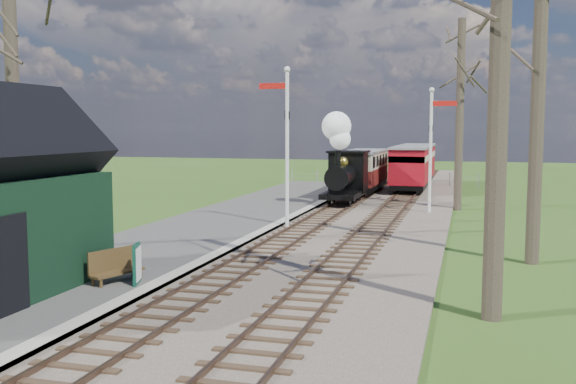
# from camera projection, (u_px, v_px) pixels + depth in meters

# --- Properties ---
(distant_hills) EXTENTS (114.40, 48.00, 22.02)m
(distant_hills) POSITION_uv_depth(u_px,v_px,m) (422.00, 308.00, 72.06)
(distant_hills) COLOR #385B23
(distant_hills) RESTS_ON ground
(ballast_bed) EXTENTS (8.00, 60.00, 0.10)m
(ballast_bed) POSITION_uv_depth(u_px,v_px,m) (363.00, 211.00, 29.89)
(ballast_bed) COLOR brown
(ballast_bed) RESTS_ON ground
(track_near) EXTENTS (1.60, 60.00, 0.15)m
(track_near) POSITION_uv_depth(u_px,v_px,m) (336.00, 209.00, 30.23)
(track_near) COLOR brown
(track_near) RESTS_ON ground
(track_far) EXTENTS (1.60, 60.00, 0.15)m
(track_far) POSITION_uv_depth(u_px,v_px,m) (391.00, 211.00, 29.53)
(track_far) COLOR brown
(track_far) RESTS_ON ground
(platform) EXTENTS (5.00, 44.00, 0.20)m
(platform) POSITION_uv_depth(u_px,v_px,m) (199.00, 232.00, 23.52)
(platform) COLOR #474442
(platform) RESTS_ON ground
(coping_strip) EXTENTS (0.40, 44.00, 0.21)m
(coping_strip) POSITION_uv_depth(u_px,v_px,m) (258.00, 235.00, 22.90)
(coping_strip) COLOR #B2AD9E
(coping_strip) RESTS_ON ground
(semaphore_near) EXTENTS (1.22, 0.24, 6.22)m
(semaphore_near) POSITION_uv_depth(u_px,v_px,m) (285.00, 136.00, 24.35)
(semaphore_near) COLOR silver
(semaphore_near) RESTS_ON ground
(semaphore_far) EXTENTS (1.22, 0.24, 5.72)m
(semaphore_far) POSITION_uv_depth(u_px,v_px,m) (432.00, 141.00, 28.73)
(semaphore_far) COLOR silver
(semaphore_far) RESTS_ON ground
(bare_trees) EXTENTS (15.51, 22.39, 12.00)m
(bare_trees) POSITION_uv_depth(u_px,v_px,m) (299.00, 82.00, 17.97)
(bare_trees) COLOR #382D23
(bare_trees) RESTS_ON ground
(fence_line) EXTENTS (12.60, 0.08, 1.00)m
(fence_line) POSITION_uv_depth(u_px,v_px,m) (382.00, 178.00, 43.51)
(fence_line) COLOR slate
(fence_line) RESTS_ON ground
(locomotive) EXTENTS (1.80, 4.20, 4.50)m
(locomotive) POSITION_uv_depth(u_px,v_px,m) (344.00, 165.00, 31.84)
(locomotive) COLOR black
(locomotive) RESTS_ON ground
(coach) EXTENTS (2.10, 7.19, 2.21)m
(coach) POSITION_uv_depth(u_px,v_px,m) (363.00, 169.00, 37.69)
(coach) COLOR black
(coach) RESTS_ON ground
(red_carriage_a) EXTENTS (2.14, 5.31, 2.25)m
(red_carriage_a) POSITION_uv_depth(u_px,v_px,m) (410.00, 168.00, 38.40)
(red_carriage_a) COLOR black
(red_carriage_a) RESTS_ON ground
(red_carriage_b) EXTENTS (2.14, 5.31, 2.25)m
(red_carriage_b) POSITION_uv_depth(u_px,v_px,m) (417.00, 163.00, 43.67)
(red_carriage_b) COLOR black
(red_carriage_b) RESTS_ON ground
(sign_board) EXTENTS (0.28, 0.65, 0.97)m
(sign_board) POSITION_uv_depth(u_px,v_px,m) (137.00, 264.00, 15.30)
(sign_board) COLOR #0D3E2C
(sign_board) RESTS_ON platform
(bench) EXTENTS (0.88, 1.44, 0.80)m
(bench) POSITION_uv_depth(u_px,v_px,m) (114.00, 266.00, 15.56)
(bench) COLOR #473319
(bench) RESTS_ON platform
(person) EXTENTS (0.40, 0.52, 1.28)m
(person) POSITION_uv_depth(u_px,v_px,m) (27.00, 273.00, 13.62)
(person) COLOR black
(person) RESTS_ON platform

